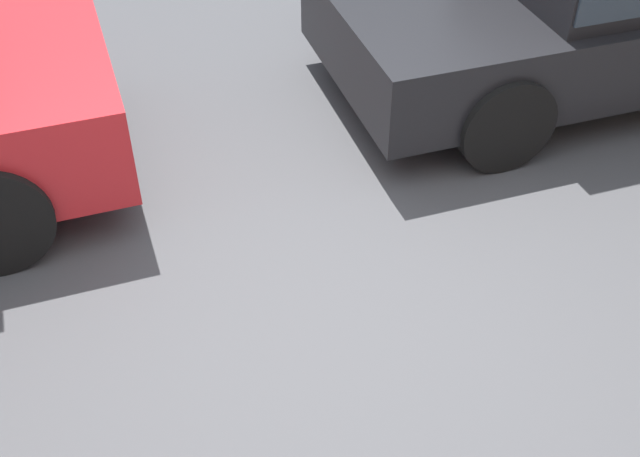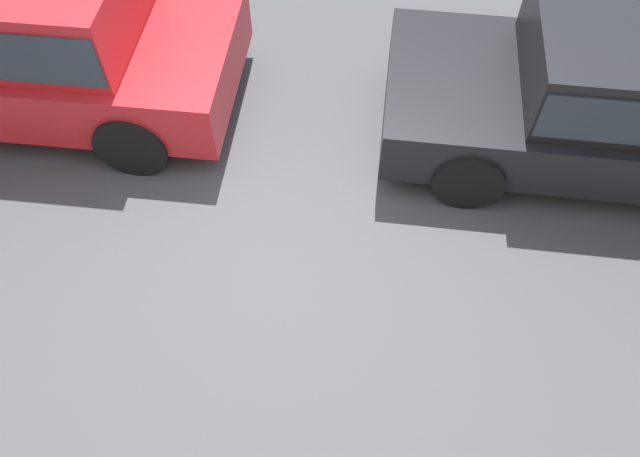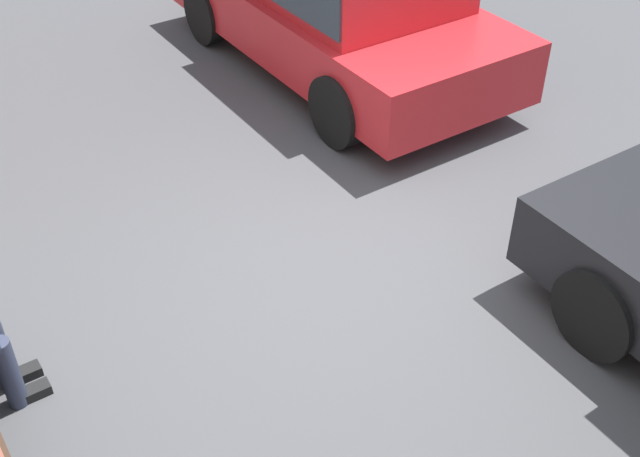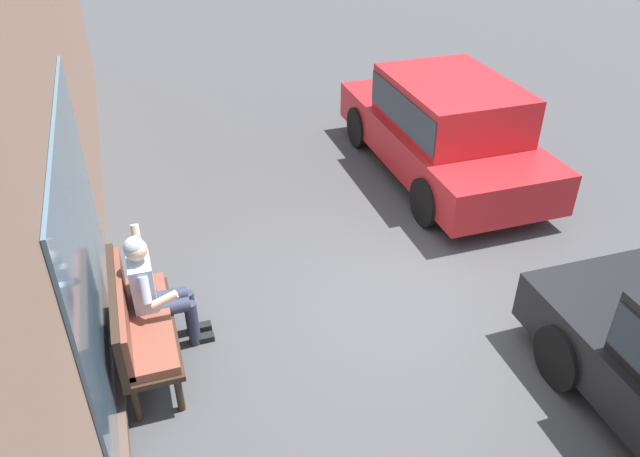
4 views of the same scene
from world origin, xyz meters
name	(u,v)px [view 1 (image 1 of 4)]	position (x,y,z in m)	size (l,w,h in m)	color
ground_plane	(318,327)	(0.00, 0.00, 0.00)	(60.00, 60.00, 0.00)	#424244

